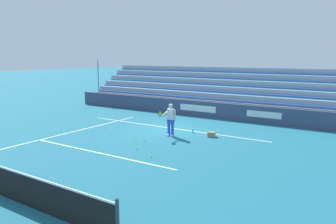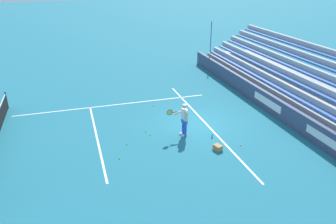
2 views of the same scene
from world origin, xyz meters
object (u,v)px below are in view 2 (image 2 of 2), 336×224
Objects in this scene: tennis_ball_by_box at (146,131)px; water_bottle at (212,135)px; tennis_ball_far_left at (122,102)px; tennis_ball_midcourt at (241,145)px; tennis_ball_near_player at (153,105)px; tennis_ball_stray_back at (127,144)px; tennis_ball_on_baseline at (119,158)px; tennis_player at (184,119)px; ball_box_cardboard at (218,148)px; tennis_ball_far_right at (150,134)px.

water_bottle is at bearing -116.72° from tennis_ball_by_box.
tennis_ball_by_box is at bearing -173.65° from tennis_ball_far_left.
tennis_ball_midcourt is (-7.22, -4.60, 0.00)m from tennis_ball_far_left.
tennis_ball_by_box is 0.30× the size of water_bottle.
tennis_ball_stray_back is at bearing 150.29° from tennis_ball_near_player.
tennis_ball_near_player is at bearing -28.65° from tennis_ball_on_baseline.
tennis_ball_on_baseline is (-1.34, 3.58, -0.86)m from tennis_player.
ball_box_cardboard is 6.06× the size of tennis_ball_on_baseline.
tennis_ball_far_left is 1.00× the size of tennis_ball_midcourt.
ball_box_cardboard is at bearing -97.25° from tennis_ball_on_baseline.
tennis_player is 2.20m from tennis_ball_by_box.
tennis_player is 5.89m from tennis_ball_far_left.
tennis_player is 2.32m from ball_box_cardboard.
water_bottle reaches higher than tennis_ball_near_player.
tennis_ball_by_box is (0.93, 1.81, -0.86)m from tennis_player.
ball_box_cardboard is at bearing 92.49° from tennis_ball_midcourt.
tennis_ball_stray_back is 0.30× the size of water_bottle.
water_bottle is at bearing -159.65° from tennis_ball_near_player.
tennis_ball_near_player and tennis_ball_midcourt have the same top height.
tennis_ball_on_baseline is at bearing 98.02° from water_bottle.
tennis_ball_midcourt is at bearing -147.50° from tennis_ball_far_left.
water_bottle is (-1.57, -3.13, 0.08)m from tennis_ball_by_box.
tennis_ball_on_baseline is (0.59, 4.62, -0.10)m from ball_box_cardboard.
tennis_ball_by_box is (2.80, 4.11, 0.00)m from tennis_ball_midcourt.
tennis_ball_on_baseline and tennis_ball_midcourt have the same top height.
tennis_ball_on_baseline is 1.00× the size of tennis_ball_far_left.
tennis_player reaches higher than tennis_ball_on_baseline.
tennis_ball_far_right is (0.50, 1.66, -0.86)m from tennis_player.
tennis_ball_near_player and tennis_ball_by_box have the same top height.
tennis_ball_far_left is at bearing 23.24° from tennis_player.
water_bottle is at bearing -116.11° from tennis_player.
tennis_player is 25.98× the size of tennis_ball_by_box.
tennis_ball_stray_back and tennis_ball_midcourt have the same top height.
tennis_ball_stray_back is 1.00× the size of tennis_ball_far_right.
tennis_player is 4.40m from tennis_ball_near_player.
tennis_player reaches higher than tennis_ball_far_right.
ball_box_cardboard is at bearing -135.05° from tennis_ball_by_box.
ball_box_cardboard is 3.63m from tennis_ball_far_right.
tennis_player is at bearing 50.94° from tennis_ball_midcourt.
ball_box_cardboard is 6.06× the size of tennis_ball_by_box.
tennis_ball_stray_back is at bearing 172.50° from tennis_ball_far_left.
tennis_ball_near_player is 3.60m from tennis_ball_by_box.
ball_box_cardboard is 4.03m from tennis_ball_by_box.
tennis_ball_on_baseline is at bearing 141.95° from tennis_ball_by_box.
water_bottle is at bearing -148.90° from tennis_ball_far_left.
tennis_ball_far_right is 3.19m from water_bottle.
tennis_player is 25.98× the size of tennis_ball_far_left.
ball_box_cardboard reaches higher than tennis_ball_on_baseline.
tennis_ball_stray_back is (1.80, 4.06, -0.10)m from ball_box_cardboard.
tennis_ball_on_baseline is at bearing 84.83° from tennis_ball_midcourt.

